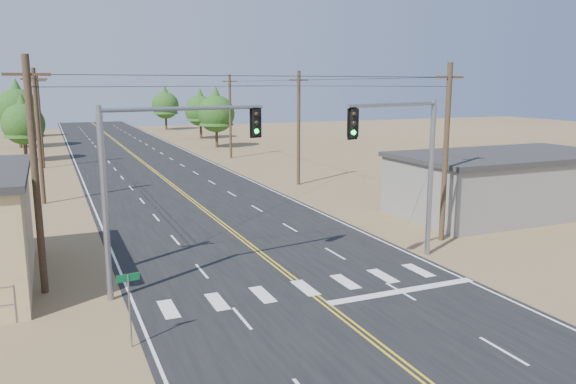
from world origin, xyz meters
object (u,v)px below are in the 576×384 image
building_right (505,185)px  signal_mast_left (156,165)px  street_sign (129,298)px  signal_mast_right (410,154)px

building_right → signal_mast_left: size_ratio=1.87×
signal_mast_left → street_sign: 6.64m
building_right → signal_mast_left: 25.70m
building_right → street_sign: bearing=-158.2°
signal_mast_left → street_sign: signal_mast_left is taller
signal_mast_right → street_sign: signal_mast_right is taller
street_sign → signal_mast_right: bearing=8.9°
building_right → signal_mast_left: (-24.83, -5.62, 3.49)m
building_right → signal_mast_right: size_ratio=1.85×
signal_mast_right → signal_mast_left: bearing=157.0°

